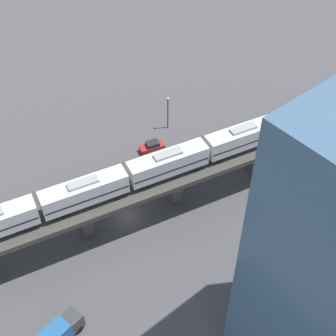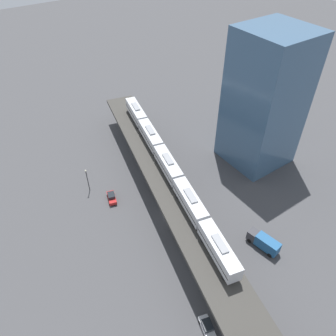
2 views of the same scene
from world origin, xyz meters
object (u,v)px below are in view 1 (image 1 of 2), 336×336
Objects in this scene: street_car_red at (152,146)px; street_lamp at (168,110)px; subway_train at (168,163)px; delivery_truck at (56,336)px.

street_lamp is (3.17, -6.26, 3.17)m from street_car_red.
subway_train is 12.99× the size of street_car_red.
delivery_truck is at bearing 123.44° from street_car_red.
street_lamp is (23.75, -37.44, 2.35)m from delivery_truck.
street_car_red is at bearing -27.92° from subway_train.
delivery_truck is at bearing 122.39° from street_lamp.
subway_train is 21.17m from street_lamp.
delivery_truck is (-20.59, 31.18, 0.82)m from street_car_red.
street_lamp reaches higher than delivery_truck.
street_lamp is at bearing -39.44° from subway_train.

